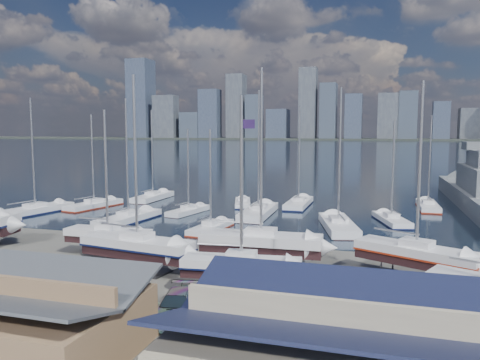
% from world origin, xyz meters
% --- Properties ---
extents(ground, '(1400.00, 1400.00, 0.00)m').
position_xyz_m(ground, '(0.00, -10.00, 0.00)').
color(ground, '#605E59').
rests_on(ground, ground).
extents(water, '(1400.00, 600.00, 0.40)m').
position_xyz_m(water, '(0.00, 300.00, -0.15)').
color(water, '#172335').
rests_on(water, ground).
extents(far_shore, '(1400.00, 80.00, 2.20)m').
position_xyz_m(far_shore, '(0.00, 560.00, 1.10)').
color(far_shore, '#2D332D').
rests_on(far_shore, ground).
extents(skyline, '(639.14, 43.80, 107.69)m').
position_xyz_m(skyline, '(-7.83, 553.76, 39.09)').
color(skyline, '#475166').
rests_on(skyline, far_shore).
extents(shed_grey, '(12.60, 8.40, 4.17)m').
position_xyz_m(shed_grey, '(0.00, -26.00, 2.15)').
color(shed_grey, '#8C6B4C').
rests_on(shed_grey, ground).
extents(shed_blue, '(13.65, 9.45, 4.71)m').
position_xyz_m(shed_blue, '(16.00, -26.00, 2.42)').
color(shed_blue, '#BFB293').
rests_on(shed_blue, ground).
extents(sailboat_cradle_2, '(8.04, 2.28, 13.32)m').
position_xyz_m(sailboat_cradle_2, '(-6.13, -7.88, 1.94)').
color(sailboat_cradle_2, '#2D2D33').
rests_on(sailboat_cradle_2, ground).
extents(sailboat_cradle_3, '(10.09, 4.16, 15.84)m').
position_xyz_m(sailboat_cradle_3, '(-1.14, -11.42, 2.06)').
color(sailboat_cradle_3, '#2D2D33').
rests_on(sailboat_cradle_3, ground).
extents(sailboat_cradle_4, '(10.26, 3.27, 16.53)m').
position_xyz_m(sailboat_cradle_4, '(8.23, -7.40, 2.10)').
color(sailboat_cradle_4, '#2D2D33').
rests_on(sailboat_cradle_4, ground).
extents(sailboat_cradle_5, '(8.66, 3.29, 13.83)m').
position_xyz_m(sailboat_cradle_5, '(8.50, -14.05, 1.96)').
color(sailboat_cradle_5, '#2D2D33').
rests_on(sailboat_cradle_5, ground).
extents(sailboat_cradle_6, '(9.51, 6.45, 15.13)m').
position_xyz_m(sailboat_cradle_6, '(20.49, -7.39, 2.03)').
color(sailboat_cradle_6, '#2D2D33').
rests_on(sailboat_cradle_6, ground).
extents(sailboat_moored_0, '(5.26, 11.52, 16.63)m').
position_xyz_m(sailboat_moored_0, '(-27.84, 8.20, 0.31)').
color(sailboat_moored_0, black).
rests_on(sailboat_moored_0, water).
extents(sailboat_moored_1, '(4.59, 10.05, 14.51)m').
position_xyz_m(sailboat_moored_1, '(-22.96, 14.83, 0.31)').
color(sailboat_moored_1, black).
rests_on(sailboat_moored_1, water).
extents(sailboat_moored_2, '(2.99, 10.32, 15.53)m').
position_xyz_m(sailboat_moored_2, '(-18.33, 24.68, 0.32)').
color(sailboat_moored_2, black).
rests_on(sailboat_moored_2, water).
extents(sailboat_moored_3, '(4.14, 11.03, 16.10)m').
position_xyz_m(sailboat_moored_3, '(-12.46, 6.65, 0.31)').
color(sailboat_moored_3, black).
rests_on(sailboat_moored_3, water).
extents(sailboat_moored_4, '(3.76, 8.40, 12.25)m').
position_xyz_m(sailboat_moored_4, '(-7.58, 14.42, 0.33)').
color(sailboat_moored_4, black).
rests_on(sailboat_moored_4, water).
extents(sailboat_moored_5, '(4.46, 8.47, 12.19)m').
position_xyz_m(sailboat_moored_5, '(-2.40, 23.40, 0.31)').
color(sailboat_moored_5, black).
rests_on(sailboat_moored_5, water).
extents(sailboat_moored_6, '(3.18, 8.35, 12.17)m').
position_xyz_m(sailboat_moored_6, '(-0.75, 4.76, 0.31)').
color(sailboat_moored_6, black).
rests_on(sailboat_moored_6, water).
extents(sailboat_moored_7, '(3.62, 11.72, 17.56)m').
position_xyz_m(sailboat_moored_7, '(2.13, 15.53, 0.32)').
color(sailboat_moored_7, black).
rests_on(sailboat_moored_7, water).
extents(sailboat_moored_8, '(3.00, 10.52, 15.71)m').
position_xyz_m(sailboat_moored_8, '(6.03, 24.80, 0.31)').
color(sailboat_moored_8, black).
rests_on(sailboat_moored_8, water).
extents(sailboat_moored_9, '(5.82, 11.76, 17.11)m').
position_xyz_m(sailboat_moored_9, '(13.20, 9.63, 0.32)').
color(sailboat_moored_9, black).
rests_on(sailboat_moored_9, water).
extents(sailboat_moored_10, '(4.92, 9.25, 13.32)m').
position_xyz_m(sailboat_moored_10, '(19.19, 15.44, 0.31)').
color(sailboat_moored_10, black).
rests_on(sailboat_moored_10, water).
extents(sailboat_moored_11, '(2.84, 9.61, 14.30)m').
position_xyz_m(sailboat_moored_11, '(24.58, 28.10, 0.31)').
color(sailboat_moored_11, black).
rests_on(sailboat_moored_11, water).
extents(car_c, '(4.37, 6.37, 1.62)m').
position_xyz_m(car_c, '(-1.51, -20.46, 0.81)').
color(car_c, gray).
rests_on(car_c, ground).
extents(car_d, '(3.17, 5.72, 1.57)m').
position_xyz_m(car_d, '(5.93, -19.32, 0.78)').
color(car_d, gray).
rests_on(car_d, ground).
extents(flagpole, '(1.11, 0.12, 12.62)m').
position_xyz_m(flagpole, '(6.81, -7.76, 7.31)').
color(flagpole, white).
rests_on(flagpole, ground).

